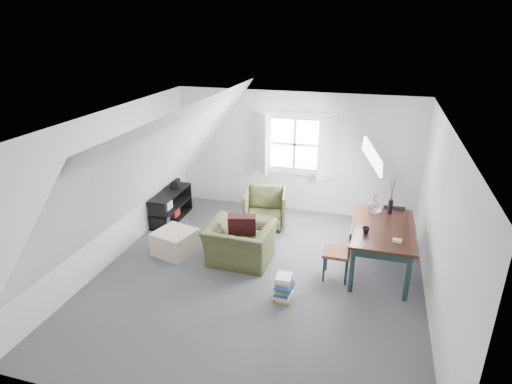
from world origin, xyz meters
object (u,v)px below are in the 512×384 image
(media_shelf, at_px, (170,208))
(magazine_stack, at_px, (284,288))
(dining_chair_far, at_px, (392,224))
(ottoman, at_px, (175,242))
(dining_chair_near, at_px, (339,252))
(armchair_near, at_px, (240,262))
(armchair_far, at_px, (265,225))
(dining_table, at_px, (382,233))

(media_shelf, xyz_separation_m, magazine_stack, (2.79, -1.98, -0.08))
(dining_chair_far, distance_m, media_shelf, 4.28)
(ottoman, height_order, dining_chair_far, dining_chair_far)
(dining_chair_near, bearing_deg, media_shelf, -92.01)
(ottoman, distance_m, magazine_stack, 2.26)
(ottoman, bearing_deg, armchair_near, 0.97)
(media_shelf, distance_m, magazine_stack, 3.42)
(armchair_near, height_order, ottoman, ottoman)
(dining_chair_far, relative_size, dining_chair_near, 0.97)
(armchair_near, xyz_separation_m, dining_chair_far, (2.42, 1.25, 0.44))
(armchair_far, distance_m, dining_chair_far, 2.42)
(ottoman, height_order, dining_chair_near, dining_chair_near)
(armchair_far, bearing_deg, media_shelf, 178.12)
(magazine_stack, bearing_deg, dining_chair_far, 54.40)
(armchair_near, distance_m, dining_chair_near, 1.69)
(media_shelf, bearing_deg, armchair_far, 4.80)
(armchair_near, relative_size, media_shelf, 0.89)
(dining_chair_far, relative_size, magazine_stack, 2.22)
(ottoman, relative_size, dining_chair_far, 0.72)
(ottoman, xyz_separation_m, dining_chair_far, (3.59, 1.27, 0.24))
(dining_table, height_order, dining_chair_near, dining_chair_near)
(dining_table, distance_m, magazine_stack, 1.82)
(dining_chair_far, xyz_separation_m, dining_chair_near, (-0.79, -1.27, 0.01))
(dining_table, xyz_separation_m, magazine_stack, (-1.30, -1.17, -0.49))
(armchair_near, distance_m, dining_table, 2.37)
(magazine_stack, bearing_deg, armchair_near, 138.98)
(armchair_far, bearing_deg, magazine_stack, -79.48)
(armchair_far, bearing_deg, armchair_near, -102.80)
(ottoman, xyz_separation_m, dining_chair_near, (2.80, -0.00, 0.25))
(magazine_stack, bearing_deg, ottoman, 159.32)
(dining_table, xyz_separation_m, media_shelf, (-4.09, 0.81, -0.42))
(armchair_near, xyz_separation_m, magazine_stack, (0.94, -0.82, 0.19))
(dining_table, xyz_separation_m, dining_chair_far, (0.18, 0.90, -0.24))
(armchair_near, bearing_deg, media_shelf, -30.05)
(armchair_far, xyz_separation_m, magazine_stack, (0.89, -2.28, 0.19))
(armchair_near, relative_size, dining_chair_far, 1.23)
(dining_chair_far, bearing_deg, armchair_far, 10.24)
(media_shelf, bearing_deg, dining_table, -15.31)
(armchair_near, height_order, dining_chair_far, dining_chair_far)
(dining_chair_far, distance_m, dining_chair_near, 1.50)
(armchair_near, xyz_separation_m, armchair_far, (0.05, 1.46, 0.00))
(armchair_far, distance_m, ottoman, 1.93)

